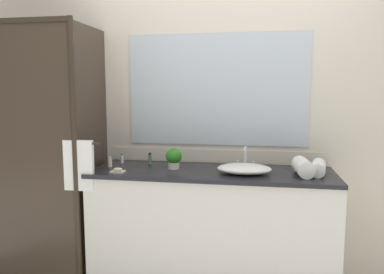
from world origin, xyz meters
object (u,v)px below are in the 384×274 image
at_px(potted_plant, 174,158).
at_px(soap_dish, 118,171).
at_px(amenity_bottle_body_wash, 110,162).
at_px(amenity_bottle_shampoo, 122,159).
at_px(sink_basin, 244,169).
at_px(rolled_towel_near_edge, 318,168).
at_px(amenity_bottle_lotion, 150,159).
at_px(faucet, 245,161).
at_px(rolled_towel_middle, 303,167).

distance_m(potted_plant, soap_dish, 0.43).
height_order(amenity_bottle_body_wash, amenity_bottle_shampoo, amenity_bottle_body_wash).
xyz_separation_m(sink_basin, rolled_towel_near_edge, (0.52, 0.05, 0.01)).
distance_m(amenity_bottle_lotion, rolled_towel_near_edge, 1.30).
height_order(faucet, potted_plant, faucet).
relative_size(amenity_bottle_body_wash, amenity_bottle_lotion, 0.90).
distance_m(amenity_bottle_body_wash, amenity_bottle_lotion, 0.32).
xyz_separation_m(sink_basin, rolled_towel_middle, (0.41, 0.01, 0.02)).
bearing_deg(sink_basin, soap_dish, -172.18).
bearing_deg(amenity_bottle_lotion, rolled_towel_middle, -10.30).
xyz_separation_m(sink_basin, amenity_bottle_shampoo, (-1.00, 0.22, 0.00)).
distance_m(amenity_bottle_body_wash, rolled_towel_near_edge, 1.56).
height_order(soap_dish, rolled_towel_middle, rolled_towel_middle).
bearing_deg(rolled_towel_middle, soap_dish, -174.20).
distance_m(potted_plant, amenity_bottle_shampoo, 0.49).
bearing_deg(amenity_bottle_lotion, potted_plant, -33.12).
bearing_deg(sink_basin, rolled_towel_middle, 1.28).
xyz_separation_m(potted_plant, amenity_bottle_shampoo, (-0.47, 0.15, -0.05)).
xyz_separation_m(amenity_bottle_body_wash, rolled_towel_near_edge, (1.56, -0.00, 0.01)).
distance_m(sink_basin, faucet, 0.17).
bearing_deg(rolled_towel_middle, sink_basin, -178.72).
relative_size(sink_basin, rolled_towel_middle, 1.56).
xyz_separation_m(amenity_bottle_lotion, rolled_towel_near_edge, (1.29, -0.17, 0.01)).
bearing_deg(amenity_bottle_body_wash, amenity_bottle_shampoo, 77.13).
distance_m(amenity_bottle_lotion, rolled_towel_middle, 1.20).
relative_size(faucet, rolled_towel_near_edge, 0.67).
xyz_separation_m(sink_basin, soap_dish, (-0.91, -0.12, -0.02)).
height_order(amenity_bottle_body_wash, rolled_towel_middle, rolled_towel_middle).
bearing_deg(amenity_bottle_lotion, rolled_towel_near_edge, -7.62).
bearing_deg(amenity_bottle_shampoo, amenity_bottle_lotion, 1.01).
xyz_separation_m(sink_basin, potted_plant, (-0.54, 0.07, 0.05)).
distance_m(rolled_towel_near_edge, rolled_towel_middle, 0.12).
distance_m(soap_dish, amenity_bottle_lotion, 0.38).
relative_size(sink_basin, rolled_towel_near_edge, 1.53).
relative_size(soap_dish, amenity_bottle_lotion, 1.09).
bearing_deg(potted_plant, amenity_bottle_body_wash, -178.20).
bearing_deg(potted_plant, faucet, 10.54).
xyz_separation_m(amenity_bottle_body_wash, amenity_bottle_lotion, (0.27, 0.17, 0.00)).
bearing_deg(soap_dish, sink_basin, 7.82).
bearing_deg(amenity_bottle_body_wash, rolled_towel_near_edge, -0.17).
relative_size(faucet, soap_dish, 1.72).
relative_size(amenity_bottle_body_wash, rolled_towel_middle, 0.33).
height_order(rolled_towel_near_edge, rolled_towel_middle, rolled_towel_middle).
bearing_deg(amenity_bottle_lotion, amenity_bottle_body_wash, -148.60).
bearing_deg(rolled_towel_middle, rolled_towel_near_edge, 20.72).
height_order(sink_basin, soap_dish, sink_basin).
distance_m(faucet, potted_plant, 0.55).
distance_m(sink_basin, soap_dish, 0.92).
distance_m(soap_dish, rolled_towel_near_edge, 1.44).
distance_m(sink_basin, amenity_bottle_body_wash, 1.04).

